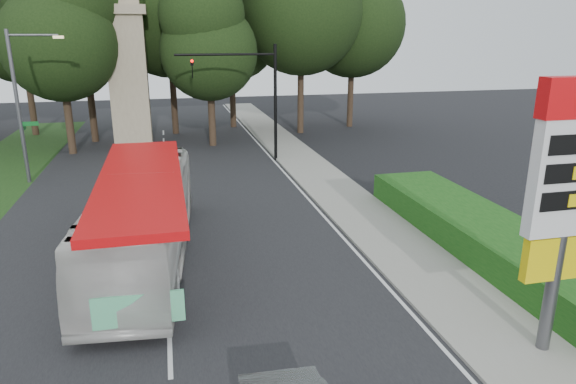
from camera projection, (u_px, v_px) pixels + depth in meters
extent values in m
cube|color=black|center=(167.00, 238.00, 20.30)|extent=(14.00, 80.00, 0.02)
cube|color=gray|center=(368.00, 220.00, 22.17)|extent=(3.00, 80.00, 0.12)
cube|color=#164B14|center=(485.00, 236.00, 18.95)|extent=(3.00, 14.00, 1.20)
cylinder|color=#59595E|center=(551.00, 295.00, 12.57)|extent=(0.32, 0.32, 3.20)
cube|color=yellow|center=(557.00, 257.00, 12.28)|extent=(1.80, 0.25, 1.10)
cube|color=silver|center=(570.00, 177.00, 11.69)|extent=(2.00, 0.35, 2.80)
cube|color=black|center=(573.00, 200.00, 11.66)|extent=(1.70, 0.04, 0.45)
cylinder|color=black|center=(275.00, 104.00, 31.96)|extent=(0.20, 0.20, 7.20)
cylinder|color=black|center=(226.00, 54.00, 30.42)|extent=(6.00, 0.14, 0.14)
imported|color=black|center=(192.00, 59.00, 30.05)|extent=(0.18, 0.22, 1.10)
sphere|color=#FF0C05|center=(192.00, 61.00, 29.94)|extent=(0.18, 0.18, 0.18)
cylinder|color=#59595E|center=(18.00, 109.00, 26.84)|extent=(0.20, 0.20, 8.00)
cylinder|color=#59595E|center=(33.00, 35.00, 26.02)|extent=(2.40, 0.12, 0.12)
cube|color=#FFE599|center=(58.00, 37.00, 26.32)|extent=(0.50, 0.22, 0.14)
cube|color=#0C591E|center=(30.00, 124.00, 27.17)|extent=(0.85, 0.04, 0.22)
cube|color=#0C591E|center=(24.00, 128.00, 27.58)|extent=(0.04, 0.85, 0.22)
cube|color=gray|center=(129.00, 84.00, 35.29)|extent=(2.50, 2.50, 9.00)
cube|color=gray|center=(123.00, 10.00, 33.88)|extent=(3.00, 3.00, 0.60)
cube|color=gray|center=(122.00, 2.00, 33.73)|extent=(2.20, 2.20, 0.50)
cylinder|color=#2D2116|center=(31.00, 101.00, 40.55)|extent=(0.50, 0.50, 5.40)
sphere|color=black|center=(21.00, 28.00, 38.93)|extent=(8.40, 8.40, 8.40)
cylinder|color=#2D2116|center=(91.00, 98.00, 37.78)|extent=(0.50, 0.50, 6.48)
sphere|color=black|center=(80.00, 2.00, 35.83)|extent=(10.08, 10.08, 10.08)
cylinder|color=#2D2116|center=(174.00, 97.00, 41.05)|extent=(0.50, 0.50, 5.94)
sphere|color=black|center=(168.00, 16.00, 39.26)|extent=(9.24, 9.24, 9.24)
cylinder|color=#2D2116|center=(233.00, 97.00, 44.12)|extent=(0.50, 0.50, 5.22)
sphere|color=black|center=(231.00, 32.00, 42.55)|extent=(8.12, 8.12, 8.12)
cylinder|color=#2D2116|center=(301.00, 95.00, 41.38)|extent=(0.50, 0.50, 6.12)
sphere|color=black|center=(301.00, 13.00, 39.54)|extent=(9.52, 9.52, 9.52)
cylinder|color=#2D2116|center=(350.00, 94.00, 44.42)|extent=(0.50, 0.50, 5.58)
sphere|color=black|center=(353.00, 25.00, 42.75)|extent=(8.68, 8.68, 8.68)
cylinder|color=#2D2116|center=(69.00, 119.00, 34.10)|extent=(0.50, 0.50, 4.68)
sphere|color=black|center=(60.00, 44.00, 32.69)|extent=(7.28, 7.28, 7.28)
sphere|color=black|center=(54.00, 1.00, 31.93)|extent=(6.24, 6.24, 6.24)
cylinder|color=#2D2116|center=(212.00, 116.00, 36.72)|extent=(0.50, 0.50, 4.32)
sphere|color=black|center=(209.00, 52.00, 35.42)|extent=(6.72, 6.72, 6.72)
sphere|color=black|center=(207.00, 15.00, 34.72)|extent=(5.76, 5.76, 5.76)
imported|color=silver|center=(144.00, 219.00, 17.83)|extent=(3.76, 11.56, 3.16)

